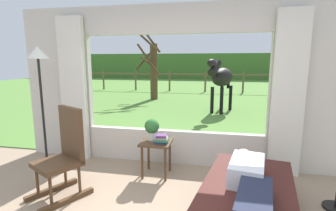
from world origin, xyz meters
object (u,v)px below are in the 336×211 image
Objects in this scene: pasture_tree at (153,69)px; floor_lamp_left at (39,72)px; rocking_chair at (65,153)px; reclining_person at (249,179)px; book_stack at (161,139)px; horse at (221,78)px; recliner_sofa at (247,204)px; side_table at (156,147)px; potted_plant at (152,128)px.

floor_lamp_left is at bearing -88.25° from pasture_tree.
rocking_chair is 0.37× the size of pasture_tree.
pasture_tree reaches higher than reclining_person.
book_stack is 7.61m from pasture_tree.
pasture_tree is (-3.15, 8.22, 0.85)m from reclining_person.
recliner_sofa is at bearing 113.79° from horse.
horse is (-0.24, 5.95, 0.63)m from reclining_person.
pasture_tree is at bearing 105.09° from side_table.
book_stack is (1.08, 0.71, 0.03)m from rocking_chair.
reclining_person is at bearing -39.51° from side_table.
pasture_tree reaches higher than horse.
side_table is at bearing 152.47° from recliner_sofa.
horse is at bearing 100.51° from rocking_chair.
reclining_person is at bearing -15.78° from floor_lamp_left.
pasture_tree reaches higher than rocking_chair.
floor_lamp_left is at bearing 174.76° from reclining_person.
recliner_sofa is at bearing 100.54° from reclining_person.
potted_plant is 1.57× the size of book_stack.
horse reaches higher than recliner_sofa.
pasture_tree is (-2.91, 2.27, 0.22)m from horse.
rocking_chair is (-2.19, 0.22, 0.02)m from reclining_person.
floor_lamp_left is (-2.92, 0.83, 1.01)m from reclining_person.
side_table is 2.55× the size of book_stack.
reclining_person is 2.76× the size of side_table.
pasture_tree reaches higher than floor_lamp_left.
floor_lamp_left reaches higher than side_table.
pasture_tree reaches higher than recliner_sofa.
horse reaches higher than potted_plant.
floor_lamp_left is 0.63× the size of pasture_tree.
reclining_person is 7.03× the size of book_stack.
recliner_sofa is 1.69m from potted_plant.
rocking_chair is at bearing -175.26° from reclining_person.
book_stack reaches higher than side_table.
rocking_chair is at bearing -173.98° from recliner_sofa.
potted_plant is at bearing 7.69° from floor_lamp_left.
horse is at bearing 78.05° from potted_plant.
pasture_tree is at bearing 121.62° from recliner_sofa.
side_table is 0.19m from book_stack.
reclining_person is 1.28× the size of rocking_chair.
pasture_tree reaches higher than book_stack.
recliner_sofa is at bearing -68.92° from pasture_tree.
pasture_tree is (-3.15, 8.17, 1.15)m from recliner_sofa.
book_stack is 0.07× the size of pasture_tree.
horse is at bearing 102.89° from recliner_sofa.
potted_plant is (-0.08, 0.06, 0.28)m from side_table.
book_stack is 5.12m from horse.
recliner_sofa is at bearing -14.88° from floor_lamp_left.
horse is (2.68, 5.12, -0.38)m from floor_lamp_left.
recliner_sofa is 3.53× the size of side_table.
horse is 3.70m from pasture_tree.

